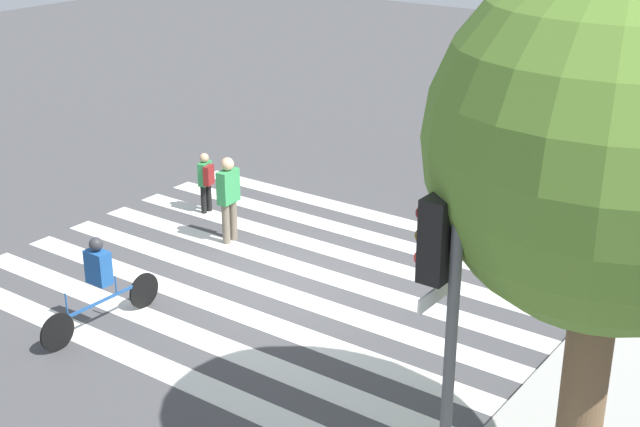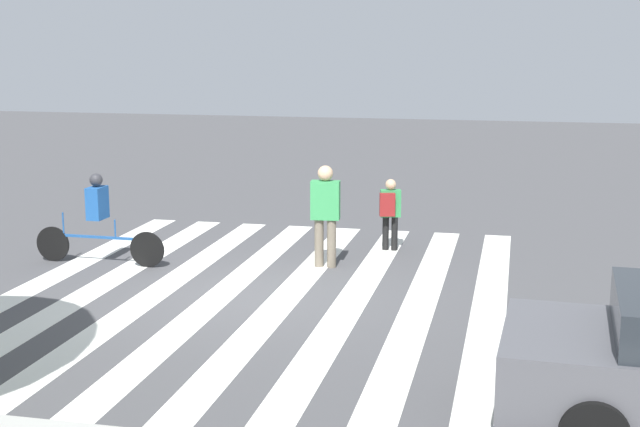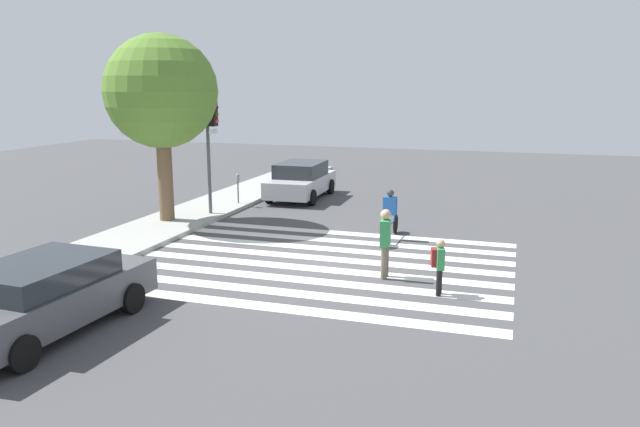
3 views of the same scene
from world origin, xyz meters
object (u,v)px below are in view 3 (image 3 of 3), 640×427
(traffic_light, at_px, (211,133))
(pedestrian_child_with_backpack, at_px, (439,262))
(pedestrian_adult_tall_backpack, at_px, (385,239))
(car_parked_far_curb, at_px, (42,296))
(parking_meter, at_px, (238,182))
(cyclist_near_curb, at_px, (390,212))
(street_tree, at_px, (161,92))
(car_parked_silver_sedan, at_px, (301,180))

(traffic_light, height_order, pedestrian_child_with_backpack, traffic_light)
(pedestrian_adult_tall_backpack, xyz_separation_m, car_parked_far_curb, (-5.39, 5.58, -0.24))
(traffic_light, distance_m, parking_meter, 2.90)
(parking_meter, bearing_deg, cyclist_near_curb, -116.81)
(street_tree, relative_size, car_parked_far_curb, 1.33)
(cyclist_near_curb, distance_m, car_parked_silver_sedan, 7.62)
(car_parked_far_curb, distance_m, car_parked_silver_sedan, 15.01)
(traffic_light, xyz_separation_m, pedestrian_child_with_backpack, (-6.03, -8.76, -2.24))
(parking_meter, xyz_separation_m, pedestrian_adult_tall_backpack, (-7.19, -7.33, 0.01))
(street_tree, relative_size, cyclist_near_curb, 2.67)
(car_parked_silver_sedan, bearing_deg, pedestrian_child_with_backpack, -147.70)
(parking_meter, relative_size, pedestrian_child_with_backpack, 0.98)
(street_tree, height_order, pedestrian_adult_tall_backpack, street_tree)
(cyclist_near_curb, bearing_deg, pedestrian_adult_tall_backpack, -169.10)
(cyclist_near_curb, height_order, car_parked_silver_sedan, cyclist_near_curb)
(traffic_light, height_order, cyclist_near_curb, traffic_light)
(cyclist_near_curb, bearing_deg, parking_meter, 64.38)
(street_tree, bearing_deg, cyclist_near_curb, -89.07)
(cyclist_near_curb, bearing_deg, car_parked_far_curb, 153.01)
(cyclist_near_curb, bearing_deg, street_tree, 92.12)
(pedestrian_adult_tall_backpack, relative_size, car_parked_silver_sedan, 0.39)
(traffic_light, bearing_deg, car_parked_silver_sedan, -21.29)
(traffic_light, xyz_separation_m, street_tree, (-1.45, 1.03, 1.42))
(street_tree, distance_m, cyclist_near_curb, 8.50)
(traffic_light, distance_m, pedestrian_adult_tall_backpack, 9.19)
(traffic_light, distance_m, cyclist_near_curb, 7.15)
(pedestrian_child_with_backpack, bearing_deg, cyclist_near_curb, -171.18)
(pedestrian_child_with_backpack, height_order, car_parked_silver_sedan, car_parked_silver_sedan)
(street_tree, distance_m, car_parked_far_curb, 10.19)
(pedestrian_child_with_backpack, bearing_deg, parking_meter, -147.66)
(pedestrian_child_with_backpack, relative_size, cyclist_near_curb, 0.55)
(car_parked_far_curb, bearing_deg, pedestrian_adult_tall_backpack, -43.20)
(car_parked_silver_sedan, bearing_deg, cyclist_near_curb, -141.04)
(car_parked_silver_sedan, bearing_deg, pedestrian_adult_tall_backpack, -151.25)
(traffic_light, distance_m, street_tree, 2.27)
(car_parked_far_curb, bearing_deg, car_parked_silver_sedan, 2.86)
(parking_meter, distance_m, street_tree, 5.03)
(parking_meter, xyz_separation_m, cyclist_near_curb, (-3.37, -6.68, -0.11))
(cyclist_near_curb, bearing_deg, traffic_light, 79.98)
(traffic_light, relative_size, parking_meter, 3.33)
(parking_meter, distance_m, pedestrian_child_with_backpack, 11.91)
(pedestrian_adult_tall_backpack, relative_size, pedestrian_child_with_backpack, 1.32)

